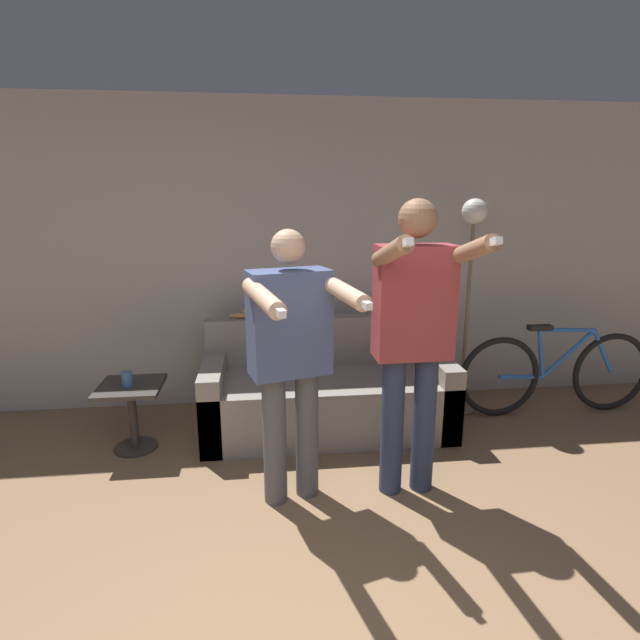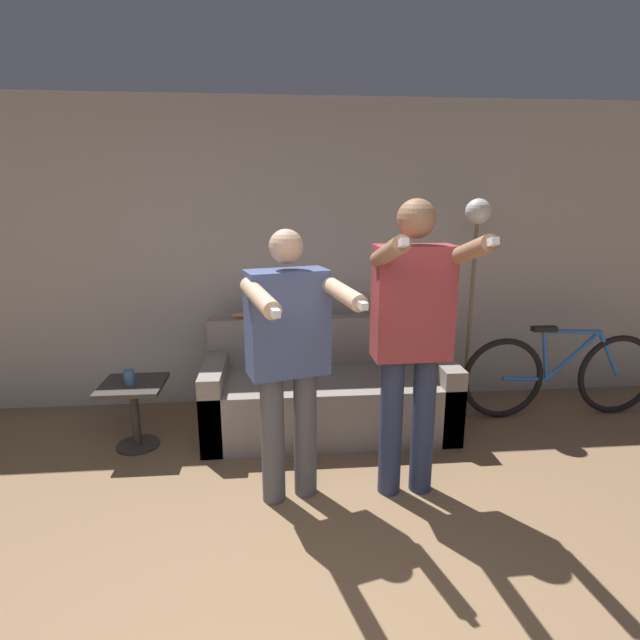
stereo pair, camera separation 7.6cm
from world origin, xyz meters
name	(u,v)px [view 1 (the left image)]	position (x,y,z in m)	size (l,w,h in m)	color
wall_back	(262,258)	(0.00, 3.19, 1.30)	(10.00, 0.05, 2.60)	#B7B2A8
couch	(327,394)	(0.48, 2.56, 0.28)	(1.92, 0.82, 0.84)	gray
person_left	(291,351)	(0.15, 1.61, 0.95)	(0.64, 0.77, 1.64)	#56565B
person_right	(413,330)	(0.87, 1.62, 1.06)	(0.53, 0.66, 1.81)	#2D3856
cat	(266,310)	(0.02, 2.86, 0.91)	(0.50, 0.12, 0.16)	tan
floor_lamp	(471,252)	(1.68, 2.75, 1.38)	(0.25, 0.25, 1.80)	#756047
side_table	(132,403)	(-0.97, 2.37, 0.36)	(0.44, 0.44, 0.50)	#38332D
cup	(127,379)	(-0.98, 2.36, 0.55)	(0.08, 0.08, 0.11)	#3D6693
bicycle	(556,373)	(2.45, 2.61, 0.36)	(1.70, 0.07, 0.78)	black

